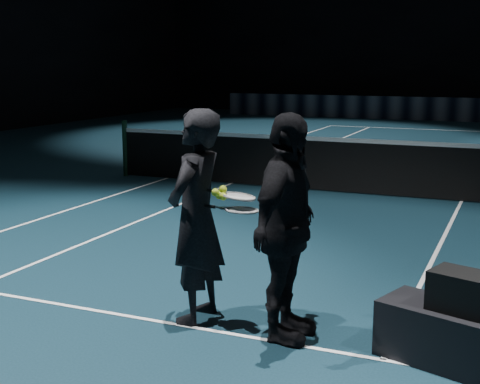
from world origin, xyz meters
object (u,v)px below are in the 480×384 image
Objects in this scene: player_a at (196,217)px; racket_lower at (242,210)px; player_bench at (478,344)px; racket_upper at (239,196)px; player_b at (286,228)px; tennis_balls at (222,194)px.

racket_lower is (0.45, -0.04, 0.11)m from player_a.
player_bench is 2.46m from player_a.
player_a reaches higher than racket_upper.
player_a is at bearing 180.00° from racket_lower.
player_a is 0.45m from racket_upper.
player_bench is 2.15× the size of racket_lower.
player_b is 2.73× the size of racket_lower.
tennis_balls is at bearing -164.32° from player_bench.
racket_upper reaches higher than player_bench.
tennis_balls reaches higher than racket_lower.
tennis_balls is at bearing 86.16° from player_b.
tennis_balls is at bearing 178.53° from racket_lower.
racket_lower reaches higher than player_bench.
player_b is 0.41m from racket_lower.
racket_upper is (-0.44, 0.08, 0.21)m from player_b.
tennis_balls reaches higher than racket_upper.
player_a is 15.45× the size of tennis_balls.
player_b is at bearing 0.00° from racket_lower.
racket_lower is at bearing -163.89° from player_bench.
player_a is 2.73× the size of racket_lower.
player_bench is 12.21× the size of tennis_balls.
racket_lower is (-0.40, 0.04, 0.11)m from player_b.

